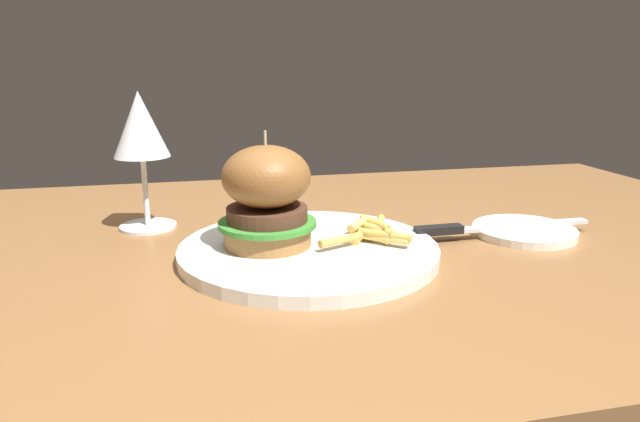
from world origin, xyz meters
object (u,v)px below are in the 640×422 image
(main_plate, at_px, (309,250))
(table_knife, at_px, (488,227))
(burger_sandwich, at_px, (267,196))
(bread_plate, at_px, (524,231))
(wine_glass, at_px, (140,130))

(main_plate, height_order, table_knife, table_knife)
(burger_sandwich, height_order, bread_plate, burger_sandwich)
(bread_plate, bearing_deg, wine_glass, 163.45)
(burger_sandwich, bearing_deg, main_plate, -11.73)
(burger_sandwich, xyz_separation_m, bread_plate, (0.33, 0.01, -0.07))
(burger_sandwich, relative_size, bread_plate, 1.00)
(table_knife, bearing_deg, wine_glass, 161.42)
(bread_plate, bearing_deg, burger_sandwich, -178.37)
(wine_glass, bearing_deg, burger_sandwich, -46.81)
(main_plate, bearing_deg, burger_sandwich, 168.27)
(wine_glass, xyz_separation_m, table_knife, (0.42, -0.14, -0.12))
(main_plate, height_order, burger_sandwich, burger_sandwich)
(wine_glass, distance_m, table_knife, 0.45)
(burger_sandwich, xyz_separation_m, table_knife, (0.28, 0.01, -0.06))
(wine_glass, bearing_deg, bread_plate, -16.55)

